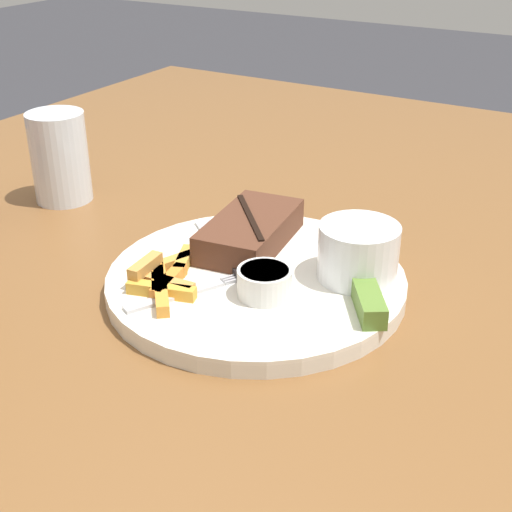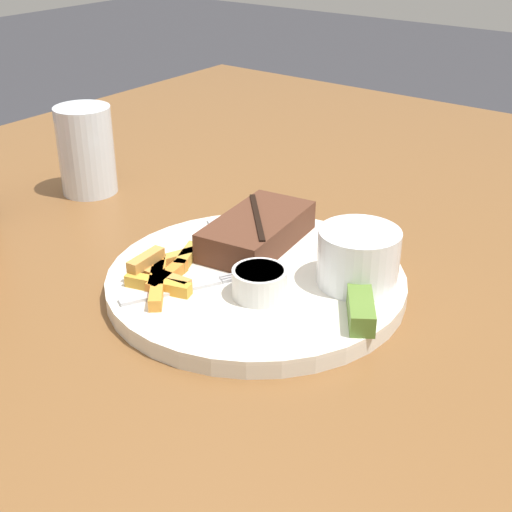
{
  "view_description": "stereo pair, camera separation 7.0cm",
  "coord_description": "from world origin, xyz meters",
  "px_view_note": "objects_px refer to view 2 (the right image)",
  "views": [
    {
      "loc": [
        -0.54,
        -0.32,
        1.13
      ],
      "look_at": [
        0.0,
        0.0,
        0.8
      ],
      "focal_mm": 50.0,
      "sensor_mm": 36.0,
      "label": 1
    },
    {
      "loc": [
        -0.5,
        -0.38,
        1.13
      ],
      "look_at": [
        0.0,
        0.0,
        0.8
      ],
      "focal_mm": 50.0,
      "sensor_mm": 36.0,
      "label": 2
    }
  ],
  "objects_px": {
    "steak_portion": "(257,231)",
    "drinking_glass": "(86,150)",
    "coleslaw_cup": "(359,254)",
    "dipping_sauce_cup": "(259,281)",
    "fork_utensil": "(181,289)",
    "knife_utensil": "(233,257)",
    "dinner_plate": "(256,282)",
    "pickle_spear": "(361,309)"
  },
  "relations": [
    {
      "from": "coleslaw_cup",
      "to": "drinking_glass",
      "type": "distance_m",
      "value": 0.42
    },
    {
      "from": "knife_utensil",
      "to": "coleslaw_cup",
      "type": "bearing_deg",
      "value": -126.01
    },
    {
      "from": "coleslaw_cup",
      "to": "knife_utensil",
      "type": "relative_size",
      "value": 0.57
    },
    {
      "from": "fork_utensil",
      "to": "knife_utensil",
      "type": "bearing_deg",
      "value": 28.5
    },
    {
      "from": "dinner_plate",
      "to": "steak_portion",
      "type": "xyz_separation_m",
      "value": [
        0.05,
        0.04,
        0.03
      ]
    },
    {
      "from": "coleslaw_cup",
      "to": "knife_utensil",
      "type": "bearing_deg",
      "value": 105.1
    },
    {
      "from": "fork_utensil",
      "to": "coleslaw_cup",
      "type": "bearing_deg",
      "value": -19.51
    },
    {
      "from": "dipping_sauce_cup",
      "to": "fork_utensil",
      "type": "bearing_deg",
      "value": 119.56
    },
    {
      "from": "dipping_sauce_cup",
      "to": "coleslaw_cup",
      "type": "bearing_deg",
      "value": -38.22
    },
    {
      "from": "steak_portion",
      "to": "knife_utensil",
      "type": "distance_m",
      "value": 0.04
    },
    {
      "from": "coleslaw_cup",
      "to": "pickle_spear",
      "type": "bearing_deg",
      "value": -147.59
    },
    {
      "from": "pickle_spear",
      "to": "fork_utensil",
      "type": "distance_m",
      "value": 0.17
    },
    {
      "from": "fork_utensil",
      "to": "drinking_glass",
      "type": "distance_m",
      "value": 0.33
    },
    {
      "from": "dinner_plate",
      "to": "pickle_spear",
      "type": "height_order",
      "value": "pickle_spear"
    },
    {
      "from": "steak_portion",
      "to": "fork_utensil",
      "type": "xyz_separation_m",
      "value": [
        -0.12,
        -0.0,
        -0.01
      ]
    },
    {
      "from": "pickle_spear",
      "to": "dinner_plate",
      "type": "bearing_deg",
      "value": 85.37
    },
    {
      "from": "steak_portion",
      "to": "drinking_glass",
      "type": "xyz_separation_m",
      "value": [
        0.02,
        0.3,
        0.02
      ]
    },
    {
      "from": "fork_utensil",
      "to": "drinking_glass",
      "type": "height_order",
      "value": "drinking_glass"
    },
    {
      "from": "coleslaw_cup",
      "to": "steak_portion",
      "type": "bearing_deg",
      "value": 86.25
    },
    {
      "from": "coleslaw_cup",
      "to": "dipping_sauce_cup",
      "type": "distance_m",
      "value": 0.1
    },
    {
      "from": "dinner_plate",
      "to": "steak_portion",
      "type": "distance_m",
      "value": 0.07
    },
    {
      "from": "steak_portion",
      "to": "pickle_spear",
      "type": "relative_size",
      "value": 2.21
    },
    {
      "from": "fork_utensil",
      "to": "pickle_spear",
      "type": "bearing_deg",
      "value": -41.51
    },
    {
      "from": "fork_utensil",
      "to": "knife_utensil",
      "type": "xyz_separation_m",
      "value": [
        0.08,
        0.0,
        0.0
      ]
    },
    {
      "from": "steak_portion",
      "to": "pickle_spear",
      "type": "xyz_separation_m",
      "value": [
        -0.06,
        -0.16,
        -0.01
      ]
    },
    {
      "from": "dinner_plate",
      "to": "fork_utensil",
      "type": "relative_size",
      "value": 2.43
    },
    {
      "from": "pickle_spear",
      "to": "drinking_glass",
      "type": "relative_size",
      "value": 0.58
    },
    {
      "from": "steak_portion",
      "to": "pickle_spear",
      "type": "bearing_deg",
      "value": -111.33
    },
    {
      "from": "dinner_plate",
      "to": "coleslaw_cup",
      "type": "bearing_deg",
      "value": -63.12
    },
    {
      "from": "knife_utensil",
      "to": "drinking_glass",
      "type": "height_order",
      "value": "drinking_glass"
    },
    {
      "from": "dinner_plate",
      "to": "coleslaw_cup",
      "type": "distance_m",
      "value": 0.11
    },
    {
      "from": "steak_portion",
      "to": "dipping_sauce_cup",
      "type": "xyz_separation_m",
      "value": [
        -0.09,
        -0.07,
        -0.0
      ]
    },
    {
      "from": "steak_portion",
      "to": "coleslaw_cup",
      "type": "bearing_deg",
      "value": -93.75
    },
    {
      "from": "dinner_plate",
      "to": "fork_utensil",
      "type": "bearing_deg",
      "value": 151.67
    },
    {
      "from": "coleslaw_cup",
      "to": "knife_utensil",
      "type": "height_order",
      "value": "coleslaw_cup"
    },
    {
      "from": "coleslaw_cup",
      "to": "fork_utensil",
      "type": "relative_size",
      "value": 0.64
    },
    {
      "from": "drinking_glass",
      "to": "dipping_sauce_cup",
      "type": "bearing_deg",
      "value": -106.7
    },
    {
      "from": "drinking_glass",
      "to": "knife_utensil",
      "type": "bearing_deg",
      "value": -102.47
    },
    {
      "from": "dinner_plate",
      "to": "pickle_spear",
      "type": "relative_size",
      "value": 4.46
    },
    {
      "from": "coleslaw_cup",
      "to": "pickle_spear",
      "type": "xyz_separation_m",
      "value": [
        -0.06,
        -0.04,
        -0.02
      ]
    },
    {
      "from": "dinner_plate",
      "to": "pickle_spear",
      "type": "xyz_separation_m",
      "value": [
        -0.01,
        -0.12,
        0.02
      ]
    },
    {
      "from": "drinking_glass",
      "to": "coleslaw_cup",
      "type": "bearing_deg",
      "value": -94.23
    }
  ]
}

